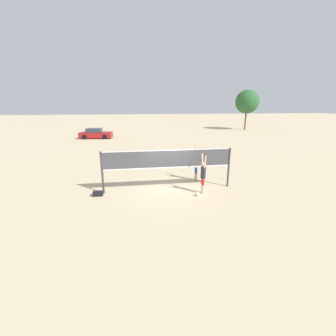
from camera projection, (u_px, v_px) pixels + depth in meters
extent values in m
plane|color=#C6B28C|center=(168.00, 189.00, 13.18)|extent=(200.00, 200.00, 0.00)
cylinder|color=#38383D|center=(102.00, 173.00, 12.33)|extent=(0.11, 0.11, 2.38)
cylinder|color=#38383D|center=(229.00, 167.00, 13.37)|extent=(0.11, 0.11, 2.38)
cube|color=#47474C|center=(168.00, 159.00, 12.67)|extent=(7.21, 0.02, 1.07)
cube|color=white|center=(168.00, 150.00, 12.53)|extent=(7.21, 0.03, 0.06)
cube|color=white|center=(168.00, 167.00, 12.81)|extent=(7.21, 0.03, 0.06)
cylinder|color=beige|center=(203.00, 190.00, 12.46)|extent=(0.11, 0.11, 0.50)
cylinder|color=red|center=(203.00, 182.00, 12.33)|extent=(0.12, 0.12, 0.41)
cylinder|color=beige|center=(202.00, 188.00, 12.65)|extent=(0.11, 0.11, 0.50)
cylinder|color=red|center=(202.00, 181.00, 12.52)|extent=(0.12, 0.12, 0.41)
cylinder|color=#26262D|center=(203.00, 172.00, 12.28)|extent=(0.28, 0.28, 0.64)
sphere|color=beige|center=(204.00, 164.00, 12.16)|extent=(0.25, 0.25, 0.25)
cylinder|color=beige|center=(205.00, 162.00, 11.88)|extent=(0.08, 0.23, 0.72)
cylinder|color=beige|center=(202.00, 160.00, 12.34)|extent=(0.08, 0.23, 0.72)
cylinder|color=tan|center=(195.00, 176.00, 14.75)|extent=(0.11, 0.11, 0.50)
cylinder|color=#1E47A5|center=(196.00, 170.00, 14.63)|extent=(0.12, 0.12, 0.41)
cylinder|color=tan|center=(196.00, 177.00, 14.56)|extent=(0.11, 0.11, 0.50)
cylinder|color=#1E47A5|center=(196.00, 170.00, 14.44)|extent=(0.12, 0.12, 0.41)
cylinder|color=tan|center=(196.00, 162.00, 14.39)|extent=(0.28, 0.28, 0.65)
sphere|color=tan|center=(197.00, 155.00, 14.26)|extent=(0.25, 0.25, 0.25)
cylinder|color=tan|center=(196.00, 151.00, 14.44)|extent=(0.08, 0.23, 0.72)
cylinder|color=tan|center=(198.00, 153.00, 13.98)|extent=(0.08, 0.23, 0.72)
sphere|color=white|center=(198.00, 194.00, 12.21)|extent=(0.22, 0.22, 0.22)
cube|color=black|center=(98.00, 194.00, 12.23)|extent=(0.53, 0.27, 0.26)
cube|color=maroon|center=(96.00, 135.00, 32.54)|extent=(4.70, 2.26, 0.75)
cube|color=#2D333D|center=(94.00, 130.00, 32.35)|extent=(2.20, 1.87, 0.56)
cylinder|color=black|center=(107.00, 135.00, 33.50)|extent=(0.66, 0.28, 0.64)
cylinder|color=black|center=(105.00, 137.00, 31.83)|extent=(0.66, 0.28, 0.64)
cylinder|color=black|center=(88.00, 135.00, 33.36)|extent=(0.66, 0.28, 0.64)
cylinder|color=black|center=(85.00, 137.00, 31.69)|extent=(0.66, 0.28, 0.64)
cylinder|color=brown|center=(246.00, 119.00, 42.93)|extent=(0.29, 0.29, 4.03)
sphere|color=#285B2D|center=(247.00, 102.00, 42.04)|extent=(4.34, 4.34, 4.34)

